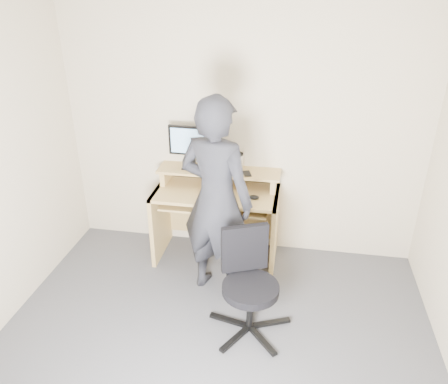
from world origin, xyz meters
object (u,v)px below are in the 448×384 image
(office_chair, at_px, (248,279))
(person, at_px, (216,201))
(desk, at_px, (218,206))
(monitor, at_px, (192,143))

(office_chair, height_order, person, person)
(desk, height_order, monitor, monitor)
(monitor, relative_size, person, 0.25)
(desk, bearing_deg, person, -80.49)
(desk, xyz_separation_m, person, (0.10, -0.57, 0.36))
(monitor, xyz_separation_m, office_chair, (0.70, -1.07, -0.70))
(desk, height_order, office_chair, desk)
(desk, distance_m, monitor, 0.68)
(monitor, height_order, person, person)
(desk, relative_size, person, 0.66)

